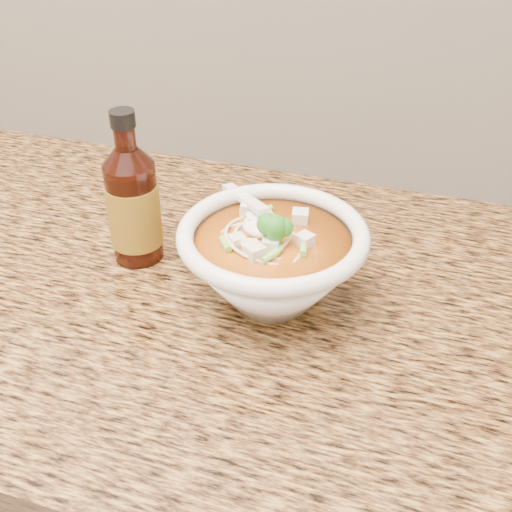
% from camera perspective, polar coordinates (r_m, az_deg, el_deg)
% --- Properties ---
extents(cabinet, '(4.00, 0.65, 0.86)m').
position_cam_1_polar(cabinet, '(1.25, -16.75, -16.74)').
color(cabinet, '#371E10').
rests_on(cabinet, ground).
extents(counter_slab, '(4.00, 0.68, 0.04)m').
position_cam_1_polar(counter_slab, '(0.95, -21.22, 0.56)').
color(counter_slab, '#A0773A').
rests_on(counter_slab, cabinet).
extents(soup_bowl, '(0.22, 0.22, 0.12)m').
position_cam_1_polar(soup_bowl, '(0.74, 1.45, -0.59)').
color(soup_bowl, white).
rests_on(soup_bowl, counter_slab).
extents(hot_sauce_bottle, '(0.08, 0.08, 0.20)m').
position_cam_1_polar(hot_sauce_bottle, '(0.81, -10.85, 4.43)').
color(hot_sauce_bottle, '#391007').
rests_on(hot_sauce_bottle, counter_slab).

